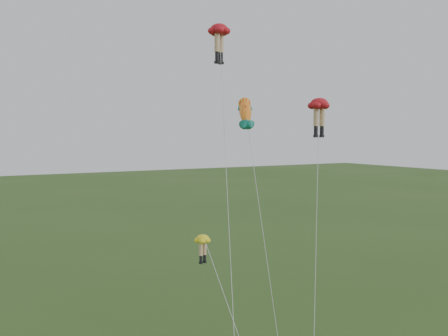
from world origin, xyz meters
TOP-DOWN VIEW (x-y plane):
  - legs_kite_red_high at (1.79, 8.24)m, footprint 5.87×11.32m
  - legs_kite_red_mid at (7.74, 4.30)m, footprint 7.26×8.09m
  - legs_kite_yellow at (-2.71, 2.02)m, footprint 1.25×7.28m
  - fish_kite at (1.82, 4.78)m, footprint 2.13×6.38m

SIDE VIEW (x-z plane):
  - legs_kite_yellow at x=-2.71m, z-range 3.12..10.70m
  - fish_kite at x=1.82m, z-range 6.80..22.93m
  - legs_kite_red_mid at x=7.74m, z-range 7.21..23.23m
  - legs_kite_red_high at x=1.79m, z-range 9.80..31.13m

